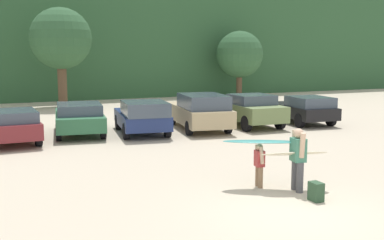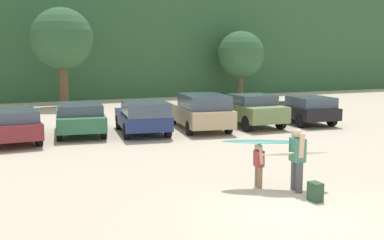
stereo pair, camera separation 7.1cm
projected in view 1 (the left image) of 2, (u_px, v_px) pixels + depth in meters
The scene contains 15 objects.
ground_plane at pixel (296, 212), 10.38m from camera, with size 120.00×120.00×0.00m, color beige.
hillside_ridge at pixel (62, 42), 39.29m from camera, with size 108.00×12.00×8.71m, color #2D5633.
tree_center_left at pixel (61, 39), 29.74m from camera, with size 3.86×3.86×6.27m.
tree_center_right at pixel (240, 55), 36.78m from camera, with size 3.61×3.61×5.13m.
parked_car_maroon at pixel (11, 124), 18.39m from camera, with size 2.06×4.49×1.32m.
parked_car_forest_green at pixel (79, 117), 20.16m from camera, with size 2.48×4.47×1.35m.
parked_car_navy at pixel (142, 116), 20.19m from camera, with size 2.41×4.24×1.47m.
parked_car_tan at pixel (200, 111), 21.45m from camera, with size 2.58×5.02×1.64m.
parked_car_olive_green at pixel (250, 109), 22.40m from camera, with size 2.04×4.07×1.52m.
parked_car_black at pixel (303, 109), 23.30m from camera, with size 2.24×4.20×1.37m.
person_adult at pixel (298, 156), 11.87m from camera, with size 0.36×0.62×1.60m.
person_child at pixel (259, 163), 12.28m from camera, with size 0.25×0.51×1.14m.
surfboard_cream at pixel (295, 154), 11.94m from camera, with size 1.82×0.90×0.22m.
surfboard_teal at pixel (262, 142), 12.13m from camera, with size 2.05×1.42×0.11m.
backpack_dropped at pixel (316, 192), 11.16m from camera, with size 0.24×0.34×0.45m.
Camera 1 is at (-6.07, -8.25, 3.46)m, focal length 44.47 mm.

